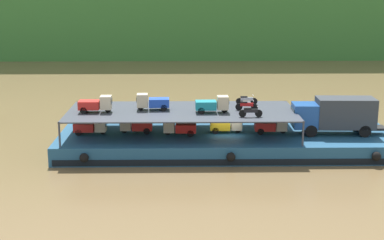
# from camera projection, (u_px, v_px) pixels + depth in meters

# --- Properties ---
(ground_plane) EXTENTS (400.00, 400.00, 0.00)m
(ground_plane) POSITION_uv_depth(u_px,v_px,m) (226.00, 151.00, 48.89)
(ground_plane) COLOR brown
(cargo_barge) EXTENTS (28.31, 9.37, 1.50)m
(cargo_barge) POSITION_uv_depth(u_px,v_px,m) (226.00, 142.00, 48.70)
(cargo_barge) COLOR navy
(cargo_barge) RESTS_ON ground
(covered_lorry) EXTENTS (7.91, 2.48, 3.10)m
(covered_lorry) POSITION_uv_depth(u_px,v_px,m) (336.00, 114.00, 48.06)
(covered_lorry) COLOR #1E4C99
(covered_lorry) RESTS_ON cargo_barge
(cargo_rack) EXTENTS (19.11, 7.99, 2.00)m
(cargo_rack) POSITION_uv_depth(u_px,v_px,m) (182.00, 112.00, 48.03)
(cargo_rack) COLOR #383D47
(cargo_rack) RESTS_ON cargo_barge
(mini_truck_lower_stern) EXTENTS (2.77, 1.24, 1.38)m
(mini_truck_lower_stern) POSITION_uv_depth(u_px,v_px,m) (91.00, 126.00, 48.20)
(mini_truck_lower_stern) COLOR red
(mini_truck_lower_stern) RESTS_ON cargo_barge
(mini_truck_lower_aft) EXTENTS (2.75, 1.21, 1.38)m
(mini_truck_lower_aft) POSITION_uv_depth(u_px,v_px,m) (136.00, 125.00, 48.63)
(mini_truck_lower_aft) COLOR red
(mini_truck_lower_aft) RESTS_ON cargo_barge
(mini_truck_lower_mid) EXTENTS (2.79, 1.29, 1.38)m
(mini_truck_lower_mid) POSITION_uv_depth(u_px,v_px,m) (179.00, 127.00, 47.93)
(mini_truck_lower_mid) COLOR red
(mini_truck_lower_mid) RESTS_ON cargo_barge
(mini_truck_lower_fore) EXTENTS (2.77, 1.25, 1.38)m
(mini_truck_lower_fore) POSITION_uv_depth(u_px,v_px,m) (227.00, 125.00, 48.75)
(mini_truck_lower_fore) COLOR gold
(mini_truck_lower_fore) RESTS_ON cargo_barge
(mini_truck_lower_bow) EXTENTS (2.76, 1.23, 1.38)m
(mini_truck_lower_bow) POSITION_uv_depth(u_px,v_px,m) (271.00, 125.00, 48.51)
(mini_truck_lower_bow) COLOR red
(mini_truck_lower_bow) RESTS_ON cargo_barge
(mini_truck_upper_stern) EXTENTS (2.75, 1.21, 1.38)m
(mini_truck_upper_stern) POSITION_uv_depth(u_px,v_px,m) (96.00, 104.00, 47.30)
(mini_truck_upper_stern) COLOR red
(mini_truck_upper_stern) RESTS_ON cargo_rack
(mini_truck_upper_mid) EXTENTS (2.78, 1.27, 1.38)m
(mini_truck_upper_mid) POSITION_uv_depth(u_px,v_px,m) (152.00, 102.00, 48.19)
(mini_truck_upper_mid) COLOR #1E47B7
(mini_truck_upper_mid) RESTS_ON cargo_rack
(mini_truck_upper_fore) EXTENTS (2.76, 1.23, 1.38)m
(mini_truck_upper_fore) POSITION_uv_depth(u_px,v_px,m) (213.00, 104.00, 47.20)
(mini_truck_upper_fore) COLOR teal
(mini_truck_upper_fore) RESTS_ON cargo_rack
(motorcycle_upper_port) EXTENTS (1.90, 0.55, 0.87)m
(motorcycle_upper_port) POSITION_uv_depth(u_px,v_px,m) (250.00, 112.00, 45.67)
(motorcycle_upper_port) COLOR black
(motorcycle_upper_port) RESTS_ON cargo_rack
(motorcycle_upper_centre) EXTENTS (1.90, 0.55, 0.87)m
(motorcycle_upper_centre) POSITION_uv_depth(u_px,v_px,m) (246.00, 106.00, 48.01)
(motorcycle_upper_centre) COLOR black
(motorcycle_upper_centre) RESTS_ON cargo_rack
(motorcycle_upper_stbd) EXTENTS (1.90, 0.55, 0.87)m
(motorcycle_upper_stbd) POSITION_uv_depth(u_px,v_px,m) (246.00, 100.00, 50.34)
(motorcycle_upper_stbd) COLOR black
(motorcycle_upper_stbd) RESTS_ON cargo_rack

